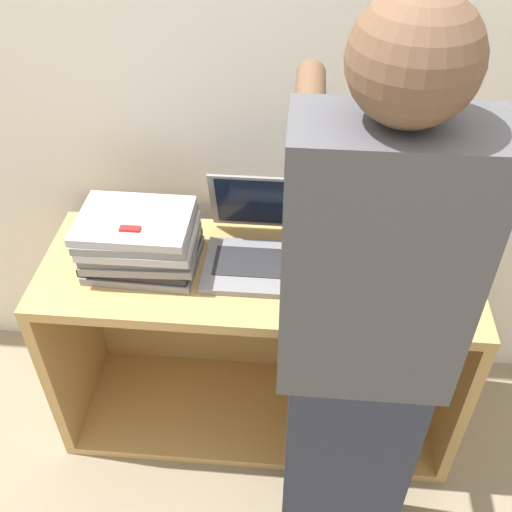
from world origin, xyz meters
TOP-DOWN VIEW (x-y plane):
  - ground_plane at (0.00, 0.00)m, footprint 12.00×12.00m
  - wall_back at (0.00, 0.60)m, footprint 8.00×0.05m
  - cart at (0.00, 0.32)m, footprint 1.38×0.49m
  - laptop_open at (0.00, 0.30)m, footprint 0.34×0.34m
  - laptop_stack_left at (-0.36, 0.25)m, footprint 0.36×0.27m
  - laptop_stack_right at (0.37, 0.25)m, footprint 0.35×0.28m
  - person at (0.29, -0.18)m, footprint 0.40×0.53m
  - inventory_tag at (-0.37, 0.18)m, footprint 0.06×0.02m

SIDE VIEW (x-z plane):
  - ground_plane at x=0.00m, z-range 0.00..0.00m
  - cart at x=0.00m, z-range 0.00..0.75m
  - laptop_stack_right at x=0.37m, z-range 0.75..0.83m
  - laptop_open at x=0.00m, z-range 0.67..0.93m
  - laptop_stack_left at x=-0.36m, z-range 0.75..0.93m
  - person at x=0.29m, z-range 0.01..1.74m
  - inventory_tag at x=-0.37m, z-range 0.93..0.94m
  - wall_back at x=0.00m, z-range 0.00..2.40m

